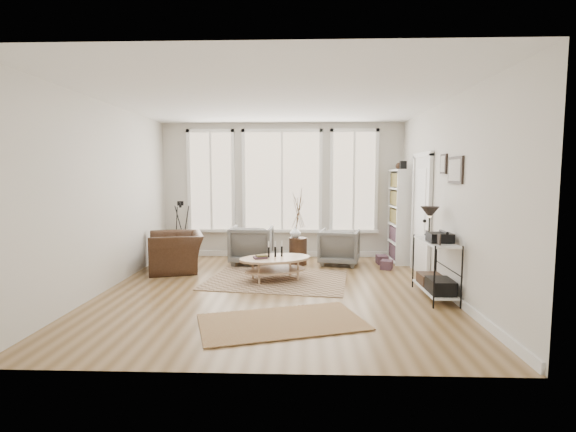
{
  "coord_description": "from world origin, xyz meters",
  "views": [
    {
      "loc": [
        0.43,
        -6.33,
        1.78
      ],
      "look_at": [
        0.2,
        0.6,
        1.1
      ],
      "focal_mm": 26.0,
      "sensor_mm": 36.0,
      "label": 1
    }
  ],
  "objects_px": {
    "low_shelf": "(435,263)",
    "coffee_table": "(275,262)",
    "side_table": "(298,229)",
    "bookcase": "(400,216)",
    "armchair_right": "(339,247)",
    "accent_chair": "(176,252)",
    "armchair_left": "(252,245)"
  },
  "relations": [
    {
      "from": "low_shelf",
      "to": "coffee_table",
      "type": "bearing_deg",
      "value": 159.21
    },
    {
      "from": "low_shelf",
      "to": "side_table",
      "type": "distance_m",
      "value": 2.99
    },
    {
      "from": "low_shelf",
      "to": "coffee_table",
      "type": "relative_size",
      "value": 0.91
    },
    {
      "from": "bookcase",
      "to": "coffee_table",
      "type": "distance_m",
      "value": 3.01
    },
    {
      "from": "coffee_table",
      "to": "armchair_right",
      "type": "distance_m",
      "value": 1.79
    },
    {
      "from": "armchair_right",
      "to": "accent_chair",
      "type": "height_order",
      "value": "same"
    },
    {
      "from": "low_shelf",
      "to": "bookcase",
      "type": "bearing_deg",
      "value": 88.72
    },
    {
      "from": "bookcase",
      "to": "armchair_right",
      "type": "height_order",
      "value": "bookcase"
    },
    {
      "from": "coffee_table",
      "to": "armchair_right",
      "type": "xyz_separation_m",
      "value": [
        1.21,
        1.31,
        0.05
      ]
    },
    {
      "from": "coffee_table",
      "to": "armchair_left",
      "type": "distance_m",
      "value": 1.44
    },
    {
      "from": "bookcase",
      "to": "accent_chair",
      "type": "bearing_deg",
      "value": -167.78
    },
    {
      "from": "armchair_right",
      "to": "side_table",
      "type": "height_order",
      "value": "side_table"
    },
    {
      "from": "coffee_table",
      "to": "armchair_right",
      "type": "relative_size",
      "value": 1.83
    },
    {
      "from": "coffee_table",
      "to": "armchair_right",
      "type": "bearing_deg",
      "value": 47.26
    },
    {
      "from": "armchair_left",
      "to": "armchair_right",
      "type": "xyz_separation_m",
      "value": [
        1.76,
        -0.01,
        -0.03
      ]
    },
    {
      "from": "coffee_table",
      "to": "side_table",
      "type": "height_order",
      "value": "side_table"
    },
    {
      "from": "low_shelf",
      "to": "accent_chair",
      "type": "height_order",
      "value": "low_shelf"
    },
    {
      "from": "accent_chair",
      "to": "low_shelf",
      "type": "bearing_deg",
      "value": 51.91
    },
    {
      "from": "armchair_left",
      "to": "side_table",
      "type": "relative_size",
      "value": 0.56
    },
    {
      "from": "side_table",
      "to": "coffee_table",
      "type": "bearing_deg",
      "value": -106.72
    },
    {
      "from": "low_shelf",
      "to": "armchair_left",
      "type": "height_order",
      "value": "low_shelf"
    },
    {
      "from": "accent_chair",
      "to": "armchair_right",
      "type": "bearing_deg",
      "value": 83.88
    },
    {
      "from": "bookcase",
      "to": "coffee_table",
      "type": "xyz_separation_m",
      "value": [
        -2.46,
        -1.61,
        -0.65
      ]
    },
    {
      "from": "bookcase",
      "to": "low_shelf",
      "type": "relative_size",
      "value": 1.58
    },
    {
      "from": "armchair_left",
      "to": "accent_chair",
      "type": "distance_m",
      "value": 1.49
    },
    {
      "from": "low_shelf",
      "to": "accent_chair",
      "type": "bearing_deg",
      "value": 159.83
    },
    {
      "from": "bookcase",
      "to": "side_table",
      "type": "xyz_separation_m",
      "value": [
        -2.08,
        -0.33,
        -0.23
      ]
    },
    {
      "from": "coffee_table",
      "to": "bookcase",
      "type": "bearing_deg",
      "value": 33.13
    },
    {
      "from": "armchair_left",
      "to": "accent_chair",
      "type": "bearing_deg",
      "value": 27.53
    },
    {
      "from": "low_shelf",
      "to": "armchair_right",
      "type": "height_order",
      "value": "low_shelf"
    },
    {
      "from": "low_shelf",
      "to": "armchair_left",
      "type": "relative_size",
      "value": 1.54
    },
    {
      "from": "coffee_table",
      "to": "low_shelf",
      "type": "bearing_deg",
      "value": -20.79
    }
  ]
}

